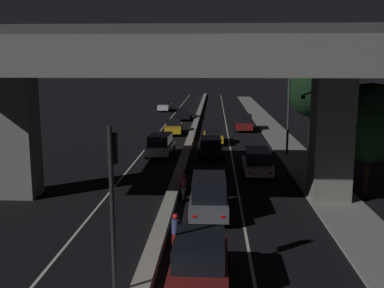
{
  "coord_description": "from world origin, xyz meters",
  "views": [
    {
      "loc": [
        2.32,
        -10.28,
        7.3
      ],
      "look_at": [
        0.58,
        23.72,
        1.23
      ],
      "focal_mm": 42.0,
      "sensor_mm": 36.0,
      "label": 1
    }
  ],
  "objects_px": {
    "car_dark_red_sixth": "(244,122)",
    "car_white_fourth_oncoming": "(165,106)",
    "car_black_fourth": "(211,147)",
    "car_taxi_yellow_second_oncoming": "(174,127)",
    "car_white_lead_oncoming": "(160,144)",
    "car_white_third": "(257,161)",
    "car_black_third_oncoming": "(184,114)",
    "motorcycle_black_filtering_mid": "(184,187)",
    "street_lamp": "(284,98)",
    "traffic_light_left_of_median": "(112,185)",
    "car_taxi_yellow_fifth": "(213,136)",
    "car_dark_red_lead": "(199,263)",
    "car_grey_second": "(209,195)",
    "motorcycle_red_filtering_near": "(176,234)",
    "pedestrian_on_sidewalk": "(334,181)"
  },
  "relations": [
    {
      "from": "car_black_fourth",
      "to": "car_taxi_yellow_second_oncoming",
      "type": "relative_size",
      "value": 0.9
    },
    {
      "from": "pedestrian_on_sidewalk",
      "to": "street_lamp",
      "type": "bearing_deg",
      "value": 95.5
    },
    {
      "from": "pedestrian_on_sidewalk",
      "to": "motorcycle_black_filtering_mid",
      "type": "bearing_deg",
      "value": -177.65
    },
    {
      "from": "car_white_third",
      "to": "pedestrian_on_sidewalk",
      "type": "xyz_separation_m",
      "value": [
        3.74,
        -5.1,
        0.04
      ]
    },
    {
      "from": "car_black_fourth",
      "to": "car_taxi_yellow_fifth",
      "type": "xyz_separation_m",
      "value": [
        0.17,
        6.33,
        -0.13
      ]
    },
    {
      "from": "car_taxi_yellow_fifth",
      "to": "car_black_fourth",
      "type": "bearing_deg",
      "value": 175.98
    },
    {
      "from": "street_lamp",
      "to": "car_dark_red_sixth",
      "type": "relative_size",
      "value": 1.62
    },
    {
      "from": "car_black_fourth",
      "to": "motorcycle_red_filtering_near",
      "type": "bearing_deg",
      "value": 174.61
    },
    {
      "from": "car_grey_second",
      "to": "car_white_fourth_oncoming",
      "type": "bearing_deg",
      "value": 8.45
    },
    {
      "from": "car_white_lead_oncoming",
      "to": "motorcycle_red_filtering_near",
      "type": "relative_size",
      "value": 2.38
    },
    {
      "from": "traffic_light_left_of_median",
      "to": "car_white_third",
      "type": "xyz_separation_m",
      "value": [
        5.89,
        16.55,
        -2.84
      ]
    },
    {
      "from": "car_dark_red_lead",
      "to": "motorcycle_black_filtering_mid",
      "type": "xyz_separation_m",
      "value": [
        -1.2,
        10.18,
        -0.3
      ]
    },
    {
      "from": "street_lamp",
      "to": "car_white_lead_oncoming",
      "type": "xyz_separation_m",
      "value": [
        -9.82,
        -0.62,
        -3.7
      ]
    },
    {
      "from": "car_taxi_yellow_second_oncoming",
      "to": "car_black_third_oncoming",
      "type": "xyz_separation_m",
      "value": [
        0.21,
        12.26,
        0.03
      ]
    },
    {
      "from": "car_taxi_yellow_second_oncoming",
      "to": "motorcycle_black_filtering_mid",
      "type": "height_order",
      "value": "car_taxi_yellow_second_oncoming"
    },
    {
      "from": "car_black_fourth",
      "to": "car_white_lead_oncoming",
      "type": "relative_size",
      "value": 1.03
    },
    {
      "from": "car_white_fourth_oncoming",
      "to": "pedestrian_on_sidewalk",
      "type": "xyz_separation_m",
      "value": [
        14.46,
        -45.93,
        0.19
      ]
    },
    {
      "from": "traffic_light_left_of_median",
      "to": "car_white_lead_oncoming",
      "type": "distance_m",
      "value": 22.68
    },
    {
      "from": "car_white_third",
      "to": "car_taxi_yellow_fifth",
      "type": "relative_size",
      "value": 1.04
    },
    {
      "from": "car_white_third",
      "to": "car_black_third_oncoming",
      "type": "relative_size",
      "value": 0.94
    },
    {
      "from": "car_white_lead_oncoming",
      "to": "motorcycle_black_filtering_mid",
      "type": "distance_m",
      "value": 11.68
    },
    {
      "from": "car_taxi_yellow_fifth",
      "to": "motorcycle_black_filtering_mid",
      "type": "bearing_deg",
      "value": 172.54
    },
    {
      "from": "car_dark_red_sixth",
      "to": "pedestrian_on_sidewalk",
      "type": "bearing_deg",
      "value": -170.05
    },
    {
      "from": "car_taxi_yellow_second_oncoming",
      "to": "car_white_fourth_oncoming",
      "type": "bearing_deg",
      "value": -174.06
    },
    {
      "from": "car_dark_red_lead",
      "to": "car_white_fourth_oncoming",
      "type": "bearing_deg",
      "value": 8.25
    },
    {
      "from": "car_white_third",
      "to": "car_white_lead_oncoming",
      "type": "height_order",
      "value": "car_white_lead_oncoming"
    },
    {
      "from": "motorcycle_red_filtering_near",
      "to": "traffic_light_left_of_median",
      "type": "bearing_deg",
      "value": 158.65
    },
    {
      "from": "car_white_third",
      "to": "car_white_lead_oncoming",
      "type": "relative_size",
      "value": 1.0
    },
    {
      "from": "car_taxi_yellow_fifth",
      "to": "motorcycle_black_filtering_mid",
      "type": "xyz_separation_m",
      "value": [
        -1.53,
        -17.4,
        -0.12
      ]
    },
    {
      "from": "car_white_lead_oncoming",
      "to": "car_black_third_oncoming",
      "type": "bearing_deg",
      "value": -178.52
    },
    {
      "from": "car_taxi_yellow_fifth",
      "to": "car_white_lead_oncoming",
      "type": "bearing_deg",
      "value": 142.6
    },
    {
      "from": "street_lamp",
      "to": "car_white_fourth_oncoming",
      "type": "bearing_deg",
      "value": 111.26
    },
    {
      "from": "car_grey_second",
      "to": "motorcycle_red_filtering_near",
      "type": "distance_m",
      "value": 4.35
    },
    {
      "from": "car_white_fourth_oncoming",
      "to": "motorcycle_black_filtering_mid",
      "type": "relative_size",
      "value": 2.37
    },
    {
      "from": "car_black_fourth",
      "to": "car_taxi_yellow_second_oncoming",
      "type": "height_order",
      "value": "car_black_fourth"
    },
    {
      "from": "street_lamp",
      "to": "car_taxi_yellow_fifth",
      "type": "distance_m",
      "value": 8.73
    },
    {
      "from": "car_dark_red_sixth",
      "to": "car_white_fourth_oncoming",
      "type": "distance_m",
      "value": 23.12
    },
    {
      "from": "traffic_light_left_of_median",
      "to": "car_black_third_oncoming",
      "type": "bearing_deg",
      "value": 91.35
    },
    {
      "from": "car_grey_second",
      "to": "car_white_lead_oncoming",
      "type": "xyz_separation_m",
      "value": [
        -4.1,
        14.28,
        -0.06
      ]
    },
    {
      "from": "traffic_light_left_of_median",
      "to": "car_white_fourth_oncoming",
      "type": "relative_size",
      "value": 1.19
    },
    {
      "from": "car_grey_second",
      "to": "car_white_fourth_oncoming",
      "type": "distance_m",
      "value": 49.78
    },
    {
      "from": "car_grey_second",
      "to": "car_taxi_yellow_fifth",
      "type": "bearing_deg",
      "value": -0.7
    },
    {
      "from": "car_white_lead_oncoming",
      "to": "pedestrian_on_sidewalk",
      "type": "distance_m",
      "value": 15.53
    },
    {
      "from": "car_white_lead_oncoming",
      "to": "car_white_fourth_oncoming",
      "type": "distance_m",
      "value": 35.09
    },
    {
      "from": "car_white_lead_oncoming",
      "to": "motorcycle_red_filtering_near",
      "type": "xyz_separation_m",
      "value": [
        2.84,
        -18.43,
        -0.32
      ]
    },
    {
      "from": "street_lamp",
      "to": "car_taxi_yellow_fifth",
      "type": "bearing_deg",
      "value": 135.92
    },
    {
      "from": "motorcycle_black_filtering_mid",
      "to": "street_lamp",
      "type": "bearing_deg",
      "value": -31.45
    },
    {
      "from": "car_taxi_yellow_fifth",
      "to": "car_white_lead_oncoming",
      "type": "xyz_separation_m",
      "value": [
        -4.22,
        -6.04,
        0.24
      ]
    },
    {
      "from": "motorcycle_red_filtering_near",
      "to": "car_white_lead_oncoming",
      "type": "bearing_deg",
      "value": 8.1
    },
    {
      "from": "traffic_light_left_of_median",
      "to": "car_grey_second",
      "type": "height_order",
      "value": "traffic_light_left_of_median"
    }
  ]
}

